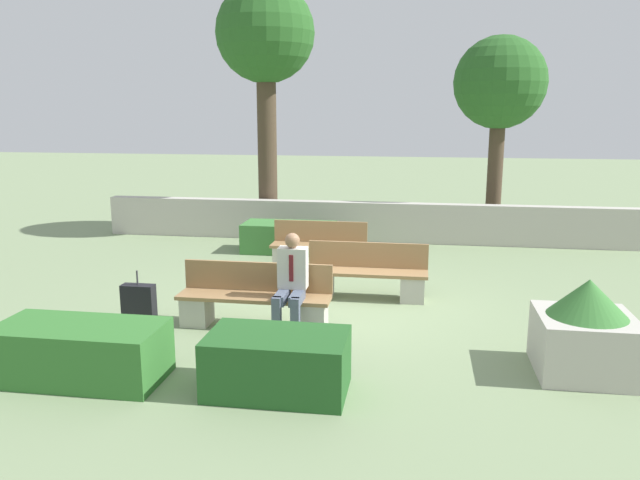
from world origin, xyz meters
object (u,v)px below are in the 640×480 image
object	(u,v)px
suitcase	(139,304)
tree_center_left	(500,86)
person_seated_man	(291,279)
bench_front	(255,302)
bench_right_side	(367,278)
tree_leftmost	(265,40)
bench_left_side	(319,251)
planter_corner_left	(585,331)

from	to	relation	value
suitcase	tree_center_left	size ratio (longest dim) A/B	0.17
person_seated_man	tree_center_left	distance (m)	8.17
tree_center_left	person_seated_man	bearing A→B (deg)	-115.32
bench_front	bench_right_side	distance (m)	2.05
person_seated_man	tree_center_left	size ratio (longest dim) A/B	0.29
suitcase	tree_leftmost	size ratio (longest dim) A/B	0.13
person_seated_man	tree_leftmost	distance (m)	7.59
bench_front	bench_left_side	bearing A→B (deg)	83.93
bench_front	bench_right_side	world-z (taller)	same
bench_front	tree_center_left	bearing A→B (deg)	60.71
bench_right_side	tree_leftmost	world-z (taller)	tree_leftmost
person_seated_man	suitcase	bearing A→B (deg)	-179.89
bench_left_side	tree_center_left	bearing A→B (deg)	40.65
bench_right_side	suitcase	size ratio (longest dim) A/B	2.50
bench_left_side	tree_center_left	distance (m)	5.85
bench_right_side	bench_front	bearing A→B (deg)	-135.68
bench_left_side	planter_corner_left	bearing A→B (deg)	-53.94
planter_corner_left	suitcase	size ratio (longest dim) A/B	1.44
suitcase	bench_left_side	bearing A→B (deg)	60.45
person_seated_man	planter_corner_left	size ratio (longest dim) A/B	1.21
suitcase	person_seated_man	bearing A→B (deg)	0.11
planter_corner_left	bench_right_side	bearing A→B (deg)	137.00
tree_leftmost	tree_center_left	bearing A→B (deg)	6.62
tree_center_left	bench_left_side	bearing A→B (deg)	-134.36
person_seated_man	planter_corner_left	bearing A→B (deg)	-12.60
bench_left_side	bench_right_side	bearing A→B (deg)	-64.44
planter_corner_left	tree_leftmost	distance (m)	9.73
bench_left_side	suitcase	xyz separation A→B (m)	(-1.94, -3.42, -0.04)
planter_corner_left	suitcase	xyz separation A→B (m)	(-5.59, 0.77, -0.22)
planter_corner_left	bench_front	bearing A→B (deg)	167.06
bench_right_side	tree_leftmost	distance (m)	6.78
bench_right_side	tree_leftmost	bearing A→B (deg)	116.40
suitcase	bench_right_side	bearing A→B (deg)	29.31
bench_left_side	planter_corner_left	world-z (taller)	planter_corner_left
person_seated_man	suitcase	size ratio (longest dim) A/B	1.75
planter_corner_left	suitcase	distance (m)	5.65
tree_leftmost	tree_center_left	world-z (taller)	tree_leftmost
bench_front	tree_leftmost	world-z (taller)	tree_leftmost
bench_right_side	planter_corner_left	size ratio (longest dim) A/B	1.73
bench_front	suitcase	bearing A→B (deg)	-174.68
person_seated_man	tree_center_left	world-z (taller)	tree_center_left
bench_front	bench_left_side	world-z (taller)	same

